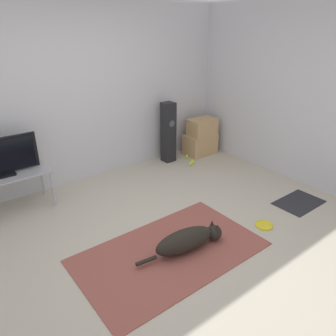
# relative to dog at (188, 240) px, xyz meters

# --- Properties ---
(ground_plane) EXTENTS (12.00, 12.00, 0.00)m
(ground_plane) POSITION_rel_dog_xyz_m (-0.13, 0.25, -0.14)
(ground_plane) COLOR #BCB29E
(wall_back) EXTENTS (8.00, 0.06, 2.55)m
(wall_back) POSITION_rel_dog_xyz_m (-0.13, 2.35, 1.14)
(wall_back) COLOR silver
(wall_back) RESTS_ON ground_plane
(wall_right) EXTENTS (0.06, 8.00, 2.55)m
(wall_right) POSITION_rel_dog_xyz_m (2.47, 0.25, 1.14)
(wall_right) COLOR silver
(wall_right) RESTS_ON ground_plane
(area_rug) EXTENTS (1.97, 1.16, 0.01)m
(area_rug) POSITION_rel_dog_xyz_m (-0.18, 0.08, -0.13)
(area_rug) COLOR #934C42
(area_rug) RESTS_ON ground_plane
(dog) EXTENTS (1.04, 0.31, 0.26)m
(dog) POSITION_rel_dog_xyz_m (0.00, 0.00, 0.00)
(dog) COLOR black
(dog) RESTS_ON area_rug
(frisbee) EXTENTS (0.21, 0.21, 0.03)m
(frisbee) POSITION_rel_dog_xyz_m (1.02, -0.22, -0.12)
(frisbee) COLOR yellow
(frisbee) RESTS_ON ground_plane
(cardboard_box_lower) EXTENTS (0.57, 0.38, 0.37)m
(cardboard_box_lower) POSITION_rel_dog_xyz_m (2.03, 2.00, 0.05)
(cardboard_box_lower) COLOR tan
(cardboard_box_lower) RESTS_ON ground_plane
(cardboard_box_upper) EXTENTS (0.50, 0.33, 0.29)m
(cardboard_box_upper) POSITION_rel_dog_xyz_m (2.05, 1.98, 0.38)
(cardboard_box_upper) COLOR tan
(cardboard_box_upper) RESTS_ON cardboard_box_lower
(floor_speaker) EXTENTS (0.20, 0.20, 1.03)m
(floor_speaker) POSITION_rel_dog_xyz_m (1.36, 2.09, 0.38)
(floor_speaker) COLOR black
(floor_speaker) RESTS_ON ground_plane
(tv_stand) EXTENTS (1.14, 0.49, 0.52)m
(tv_stand) POSITION_rel_dog_xyz_m (-1.33, 2.01, 0.32)
(tv_stand) COLOR #A8A8AD
(tv_stand) RESTS_ON ground_plane
(tennis_ball_by_boxes) EXTENTS (0.07, 0.07, 0.07)m
(tennis_ball_by_boxes) POSITION_rel_dog_xyz_m (1.53, 1.69, -0.10)
(tennis_ball_by_boxes) COLOR #C6E033
(tennis_ball_by_boxes) RESTS_ON ground_plane
(tennis_ball_near_speaker) EXTENTS (0.07, 0.07, 0.07)m
(tennis_ball_near_speaker) POSITION_rel_dog_xyz_m (1.69, 1.98, -0.10)
(tennis_ball_near_speaker) COLOR #C6E033
(tennis_ball_near_speaker) RESTS_ON ground_plane
(tennis_ball_loose_on_carpet) EXTENTS (0.07, 0.07, 0.07)m
(tennis_ball_loose_on_carpet) POSITION_rel_dog_xyz_m (1.61, 1.73, -0.10)
(tennis_ball_loose_on_carpet) COLOR #C6E033
(tennis_ball_loose_on_carpet) RESTS_ON ground_plane
(door_mat) EXTENTS (0.67, 0.45, 0.01)m
(door_mat) POSITION_rel_dog_xyz_m (1.86, -0.16, -0.13)
(door_mat) COLOR #28282D
(door_mat) RESTS_ON ground_plane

